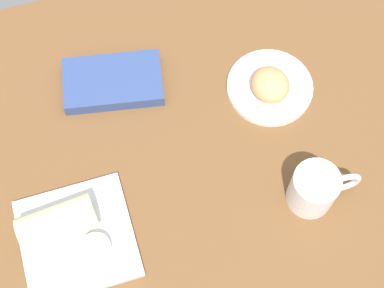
{
  "coord_description": "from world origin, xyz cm",
  "views": [
    {
      "loc": [
        -18.57,
        -52.82,
        119.3
      ],
      "look_at": [
        -3.23,
        -4.18,
        7.0
      ],
      "focal_mm": 54.88,
      "sensor_mm": 36.0,
      "label": 1
    }
  ],
  "objects_px": {
    "sauce_cup": "(96,249)",
    "breakfast_wrap": "(57,222)",
    "coffee_mug": "(315,189)",
    "book_stack": "(113,82)",
    "scone_pastry": "(270,85)",
    "square_plate": "(77,238)",
    "round_plate": "(270,87)"
  },
  "relations": [
    {
      "from": "sauce_cup",
      "to": "breakfast_wrap",
      "type": "xyz_separation_m",
      "value": [
        -0.06,
        0.07,
        0.02
      ]
    },
    {
      "from": "coffee_mug",
      "to": "book_stack",
      "type": "bearing_deg",
      "value": 130.18
    },
    {
      "from": "scone_pastry",
      "to": "breakfast_wrap",
      "type": "relative_size",
      "value": 0.6
    },
    {
      "from": "sauce_cup",
      "to": "breakfast_wrap",
      "type": "distance_m",
      "value": 0.09
    },
    {
      "from": "sauce_cup",
      "to": "coffee_mug",
      "type": "bearing_deg",
      "value": -2.49
    },
    {
      "from": "breakfast_wrap",
      "to": "coffee_mug",
      "type": "distance_m",
      "value": 0.51
    },
    {
      "from": "square_plate",
      "to": "breakfast_wrap",
      "type": "xyz_separation_m",
      "value": [
        -0.03,
        0.03,
        0.04
      ]
    },
    {
      "from": "sauce_cup",
      "to": "book_stack",
      "type": "relative_size",
      "value": 0.25
    },
    {
      "from": "round_plate",
      "to": "sauce_cup",
      "type": "distance_m",
      "value": 0.52
    },
    {
      "from": "scone_pastry",
      "to": "round_plate",
      "type": "bearing_deg",
      "value": 58.11
    },
    {
      "from": "round_plate",
      "to": "sauce_cup",
      "type": "bearing_deg",
      "value": -151.51
    },
    {
      "from": "coffee_mug",
      "to": "breakfast_wrap",
      "type": "bearing_deg",
      "value": 170.14
    },
    {
      "from": "round_plate",
      "to": "book_stack",
      "type": "height_order",
      "value": "book_stack"
    },
    {
      "from": "scone_pastry",
      "to": "book_stack",
      "type": "height_order",
      "value": "scone_pastry"
    },
    {
      "from": "coffee_mug",
      "to": "square_plate",
      "type": "bearing_deg",
      "value": 173.17
    },
    {
      "from": "scone_pastry",
      "to": "sauce_cup",
      "type": "distance_m",
      "value": 0.51
    },
    {
      "from": "breakfast_wrap",
      "to": "square_plate",
      "type": "bearing_deg",
      "value": -143.87
    },
    {
      "from": "round_plate",
      "to": "book_stack",
      "type": "xyz_separation_m",
      "value": [
        -0.33,
        0.11,
        0.01
      ]
    },
    {
      "from": "sauce_cup",
      "to": "coffee_mug",
      "type": "height_order",
      "value": "coffee_mug"
    },
    {
      "from": "round_plate",
      "to": "scone_pastry",
      "type": "relative_size",
      "value": 2.15
    },
    {
      "from": "round_plate",
      "to": "coffee_mug",
      "type": "xyz_separation_m",
      "value": [
        -0.01,
        -0.27,
        0.04
      ]
    },
    {
      "from": "round_plate",
      "to": "square_plate",
      "type": "bearing_deg",
      "value": -156.77
    },
    {
      "from": "square_plate",
      "to": "coffee_mug",
      "type": "height_order",
      "value": "coffee_mug"
    },
    {
      "from": "round_plate",
      "to": "scone_pastry",
      "type": "xyz_separation_m",
      "value": [
        -0.01,
        -0.01,
        0.04
      ]
    },
    {
      "from": "sauce_cup",
      "to": "scone_pastry",
      "type": "bearing_deg",
      "value": 27.62
    },
    {
      "from": "sauce_cup",
      "to": "breakfast_wrap",
      "type": "bearing_deg",
      "value": 130.4
    },
    {
      "from": "scone_pastry",
      "to": "sauce_cup",
      "type": "relative_size",
      "value": 1.5
    },
    {
      "from": "scone_pastry",
      "to": "sauce_cup",
      "type": "xyz_separation_m",
      "value": [
        -0.45,
        -0.24,
        -0.01
      ]
    },
    {
      "from": "sauce_cup",
      "to": "coffee_mug",
      "type": "xyz_separation_m",
      "value": [
        0.45,
        -0.02,
        0.02
      ]
    },
    {
      "from": "square_plate",
      "to": "breakfast_wrap",
      "type": "distance_m",
      "value": 0.06
    },
    {
      "from": "round_plate",
      "to": "coffee_mug",
      "type": "height_order",
      "value": "coffee_mug"
    },
    {
      "from": "breakfast_wrap",
      "to": "book_stack",
      "type": "relative_size",
      "value": 0.62
    }
  ]
}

